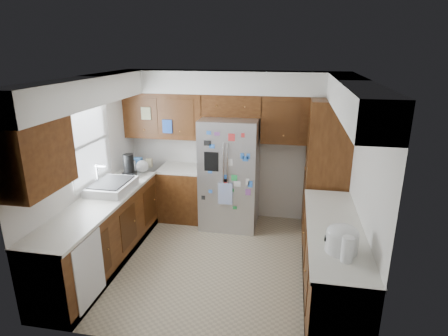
{
  "coord_description": "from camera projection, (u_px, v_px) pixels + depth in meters",
  "views": [
    {
      "loc": [
        0.95,
        -4.45,
        2.86
      ],
      "look_at": [
        0.06,
        0.35,
        1.27
      ],
      "focal_mm": 30.0,
      "sensor_mm": 36.0,
      "label": 1
    }
  ],
  "objects": [
    {
      "name": "floor",
      "position": [
        215.0,
        262.0,
        5.21
      ],
      "size": [
        3.6,
        3.6,
        0.0
      ],
      "primitive_type": "plane",
      "color": "tan",
      "rests_on": "ground"
    },
    {
      "name": "fridge_top_items",
      "position": [
        224.0,
        86.0,
        5.86
      ],
      "size": [
        0.73,
        0.29,
        0.26
      ],
      "color": "blue",
      "rests_on": "bridge_cabinet"
    },
    {
      "name": "left_counter_clutter",
      "position": [
        135.0,
        166.0,
        5.92
      ],
      "size": [
        0.32,
        0.86,
        0.38
      ],
      "color": "black",
      "rests_on": "left_counter_run"
    },
    {
      "name": "room_shell",
      "position": [
        212.0,
        128.0,
        5.01
      ],
      "size": [
        3.64,
        3.24,
        2.52
      ],
      "color": "silver",
      "rests_on": "ground"
    },
    {
      "name": "fridge",
      "position": [
        230.0,
        173.0,
        6.06
      ],
      "size": [
        0.9,
        0.79,
        1.8
      ],
      "color": "#A8A7AD",
      "rests_on": "ground"
    },
    {
      "name": "sink_assembly",
      "position": [
        112.0,
        186.0,
        5.26
      ],
      "size": [
        0.52,
        0.7,
        0.37
      ],
      "color": "silver",
      "rests_on": "left_counter_run"
    },
    {
      "name": "paper_towel",
      "position": [
        347.0,
        249.0,
        3.51
      ],
      "size": [
        0.11,
        0.11,
        0.25
      ],
      "primitive_type": "cylinder",
      "color": "white",
      "rests_on": "right_counter_run"
    },
    {
      "name": "bridge_cabinet",
      "position": [
        232.0,
        105.0,
        5.94
      ],
      "size": [
        0.96,
        0.34,
        0.35
      ],
      "primitive_type": "cube",
      "color": "#3A1C0B",
      "rests_on": "fridge"
    },
    {
      "name": "right_counter_run",
      "position": [
        332.0,
        265.0,
        4.38
      ],
      "size": [
        0.63,
        2.25,
        0.92
      ],
      "color": "#3A1C0B",
      "rests_on": "ground"
    },
    {
      "name": "rice_cooker",
      "position": [
        342.0,
        238.0,
        3.68
      ],
      "size": [
        0.33,
        0.32,
        0.28
      ],
      "color": "white",
      "rests_on": "right_counter_run"
    },
    {
      "name": "left_counter_run",
      "position": [
        122.0,
        225.0,
        5.34
      ],
      "size": [
        1.36,
        3.2,
        0.92
      ],
      "color": "#3A1C0B",
      "rests_on": "ground"
    },
    {
      "name": "pantry",
      "position": [
        326.0,
        169.0,
        5.7
      ],
      "size": [
        0.6,
        0.9,
        2.15
      ],
      "primitive_type": "cube",
      "color": "#3A1C0B",
      "rests_on": "ground"
    }
  ]
}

